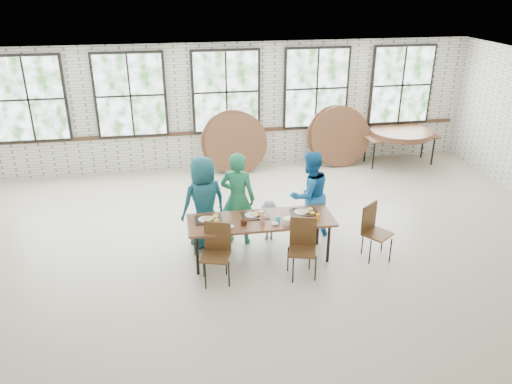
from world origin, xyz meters
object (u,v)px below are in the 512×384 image
Objects in this scene: dining_table at (261,222)px; chair_near_right at (303,242)px; storage_table at (400,137)px; chair_near_left at (217,247)px.

dining_table is 0.79m from chair_near_right.
dining_table is at bearing -139.66° from storage_table.
storage_table is (3.70, 4.47, 0.13)m from chair_near_right.
chair_near_left is 1.00× the size of chair_near_right.
chair_near_right is 5.80m from storage_table.
chair_near_right is at bearing 15.10° from chair_near_left.
chair_near_left is at bearing -166.26° from chair_near_right.
dining_table is 2.53× the size of chair_near_left.
chair_near_right is (0.57, -0.54, -0.13)m from dining_table.
chair_near_right reaches higher than storage_table.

